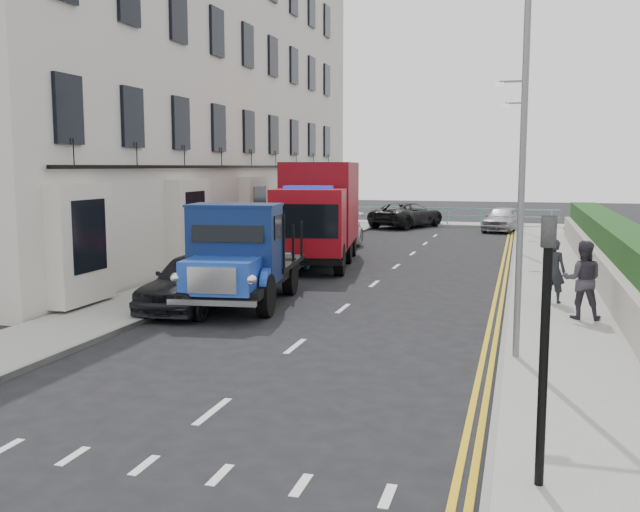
{
  "coord_description": "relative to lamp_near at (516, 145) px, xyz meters",
  "views": [
    {
      "loc": [
        4.31,
        -15.37,
        3.62
      ],
      "look_at": [
        -0.47,
        1.52,
        1.4
      ],
      "focal_mm": 40.0,
      "sensor_mm": 36.0,
      "label": 1
    }
  ],
  "objects": [
    {
      "name": "pedestrian_east_far",
      "position": [
        1.54,
        3.81,
        -2.97
      ],
      "size": [
        0.9,
        0.71,
        1.81
      ],
      "primitive_type": "imported",
      "rotation": [
        0.0,
        0.0,
        3.11
      ],
      "color": "#36313C",
      "rests_on": "pavement_east"
    },
    {
      "name": "seafront_car_right",
      "position": [
        -0.87,
        27.59,
        -3.31
      ],
      "size": [
        2.4,
        4.3,
        1.38
      ],
      "primitive_type": "imported",
      "rotation": [
        0.0,
        0.0,
        -0.2
      ],
      "color": "#B2B2B7",
      "rests_on": "ground"
    },
    {
      "name": "lamp_near",
      "position": [
        0.0,
        0.0,
        0.0
      ],
      "size": [
        1.23,
        0.18,
        7.0
      ],
      "color": "slate",
      "rests_on": "ground"
    },
    {
      "name": "seafront_car_left",
      "position": [
        -6.42,
        28.84,
        -3.25
      ],
      "size": [
        4.39,
        5.89,
        1.49
      ],
      "primitive_type": "imported",
      "rotation": [
        0.0,
        0.0,
        2.73
      ],
      "color": "black",
      "rests_on": "ground"
    },
    {
      "name": "parked_car_rear",
      "position": [
        -7.78,
        16.37,
        -3.22
      ],
      "size": [
        2.33,
        5.39,
        1.55
      ],
      "primitive_type": "imported",
      "rotation": [
        0.0,
        0.0,
        0.03
      ],
      "color": "#B8B9BD",
      "rests_on": "ground"
    },
    {
      "name": "terrace_west",
      "position": [
        -13.65,
        15.0,
        3.17
      ],
      "size": [
        6.31,
        30.2,
        14.25
      ],
      "color": "beige",
      "rests_on": "ground"
    },
    {
      "name": "seafront_railing",
      "position": [
        -4.18,
        30.2,
        -3.42
      ],
      "size": [
        13.0,
        0.08,
        1.11
      ],
      "color": "#59B2A5",
      "rests_on": "ground"
    },
    {
      "name": "pedestrian_west_near",
      "position": [
        -8.72,
        12.21,
        -3.05
      ],
      "size": [
        0.98,
        0.42,
        1.65
      ],
      "primitive_type": "imported",
      "rotation": [
        0.0,
        0.0,
        3.13
      ],
      "color": "#1A222F",
      "rests_on": "pavement_west"
    },
    {
      "name": "pedestrian_east_near",
      "position": [
        0.98,
        5.68,
        -3.05
      ],
      "size": [
        0.71,
        0.59,
        1.65
      ],
      "primitive_type": "imported",
      "rotation": [
        0.0,
        0.0,
        2.77
      ],
      "color": "black",
      "rests_on": "pavement_east"
    },
    {
      "name": "lamp_far",
      "position": [
        0.0,
        26.0,
        0.0
      ],
      "size": [
        1.23,
        0.18,
        7.0
      ],
      "color": "slate",
      "rests_on": "ground"
    },
    {
      "name": "traffic_signal",
      "position": [
        0.42,
        -5.5,
        -1.92
      ],
      "size": [
        0.16,
        0.2,
        3.1
      ],
      "color": "black",
      "rests_on": "ground"
    },
    {
      "name": "lamp_mid",
      "position": [
        0.0,
        16.0,
        0.0
      ],
      "size": [
        1.23,
        0.18,
        7.0
      ],
      "color": "slate",
      "rests_on": "ground"
    },
    {
      "name": "sea_plane",
      "position": [
        -4.18,
        62.0,
        -4.0
      ],
      "size": [
        120.0,
        120.0,
        0.0
      ],
      "primitive_type": "plane",
      "color": "slate",
      "rests_on": "ground"
    },
    {
      "name": "garden_east",
      "position": [
        3.03,
        11.0,
        -3.1
      ],
      "size": [
        1.45,
        28.0,
        1.75
      ],
      "color": "#B2AD9E",
      "rests_on": "ground"
    },
    {
      "name": "parked_car_mid",
      "position": [
        -7.67,
        9.35,
        -3.35
      ],
      "size": [
        1.57,
        3.97,
        1.29
      ],
      "primitive_type": "imported",
      "rotation": [
        0.0,
        0.0,
        0.05
      ],
      "color": "#619DD0",
      "rests_on": "ground"
    },
    {
      "name": "pavement_west",
      "position": [
        -9.38,
        11.0,
        -3.94
      ],
      "size": [
        2.4,
        38.0,
        0.12
      ],
      "primitive_type": "cube",
      "color": "gray",
      "rests_on": "ground"
    },
    {
      "name": "ground",
      "position": [
        -4.18,
        2.0,
        -4.0
      ],
      "size": [
        120.0,
        120.0,
        0.0
      ],
      "primitive_type": "plane",
      "color": "black",
      "rests_on": "ground"
    },
    {
      "name": "promenade",
      "position": [
        -4.18,
        31.0,
        -3.94
      ],
      "size": [
        30.0,
        2.5,
        0.12
      ],
      "primitive_type": "cube",
      "color": "gray",
      "rests_on": "ground"
    },
    {
      "name": "pavement_east",
      "position": [
        1.12,
        11.0,
        -3.94
      ],
      "size": [
        2.6,
        38.0,
        0.12
      ],
      "primitive_type": "cube",
      "color": "gray",
      "rests_on": "ground"
    },
    {
      "name": "red_lorry",
      "position": [
        -7.09,
        11.99,
        -2.0
      ],
      "size": [
        3.5,
        7.46,
        3.76
      ],
      "rotation": [
        0.0,
        0.0,
        0.15
      ],
      "color": "black",
      "rests_on": "ground"
    },
    {
      "name": "pedestrian_west_far",
      "position": [
        -10.18,
        13.98,
        -2.95
      ],
      "size": [
        1.06,
        0.87,
        1.85
      ],
      "primitive_type": "imported",
      "rotation": [
        0.0,
        0.0,
        0.36
      ],
      "color": "#40352E",
      "rests_on": "pavement_west"
    },
    {
      "name": "parked_car_front",
      "position": [
        -7.78,
        3.0,
        -3.26
      ],
      "size": [
        1.74,
        4.31,
        1.47
      ],
      "primitive_type": "imported",
      "rotation": [
        0.0,
        0.0,
        -0.0
      ],
      "color": "black",
      "rests_on": "ground"
    },
    {
      "name": "bedford_lorry",
      "position": [
        -6.79,
        3.32,
        -2.78
      ],
      "size": [
        2.83,
        5.78,
        2.64
      ],
      "rotation": [
        0.0,
        0.0,
        0.12
      ],
      "color": "black",
      "rests_on": "ground"
    }
  ]
}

